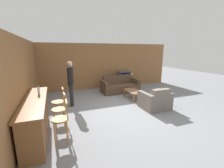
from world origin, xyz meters
The scene contains 16 objects.
ground_plane centered at (0.00, 0.00, 0.00)m, with size 24.00×24.00×0.00m, color gray.
wall_back centered at (0.00, 3.68, 1.30)m, with size 9.40×0.08×2.60m.
wall_left centered at (-3.22, 1.34, 1.30)m, with size 0.08×8.68×2.60m.
bar_counter centered at (-2.88, -0.59, 0.49)m, with size 0.55×2.67×0.98m.
bar_chair_near centered at (-2.29, -1.25, 0.54)m, with size 0.41×0.41×1.05m.
bar_chair_mid centered at (-2.29, -0.59, 0.54)m, with size 0.41×0.41×1.05m.
bar_chair_far centered at (-2.29, 0.07, 0.54)m, with size 0.39×0.39×1.05m.
couch_far centered at (0.92, 2.42, 0.30)m, with size 1.98×0.93×0.86m.
armchair_near centered at (1.21, -0.27, 0.31)m, with size 1.02×0.88×0.84m.
coffee_table centered at (1.02, 1.06, 0.34)m, with size 0.61×1.01×0.39m.
tv_unit centered at (1.58, 3.25, 0.26)m, with size 1.19×0.56×0.52m.
tv centered at (1.58, 3.24, 0.75)m, with size 0.71×0.45×0.46m.
bottle centered at (-2.80, -0.21, 1.12)m, with size 0.06×0.06×0.30m.
book_on_table centered at (0.91, 1.03, 0.41)m, with size 0.22×0.20×0.03m.
table_lamp centered at (2.02, 3.25, 0.84)m, with size 0.26×0.26×0.45m.
person_by_window centered at (-1.76, 1.20, 1.04)m, with size 0.26×0.48×1.81m.
Camera 1 is at (-2.36, -4.77, 2.22)m, focal length 24.00 mm.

